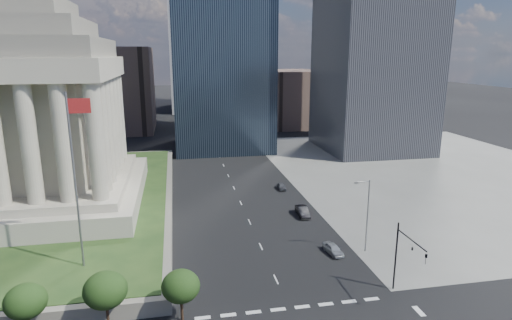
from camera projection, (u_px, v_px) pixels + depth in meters
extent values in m
plane|color=black|center=(214.00, 144.00, 126.51)|extent=(500.00, 500.00, 0.00)
cube|color=slate|center=(433.00, 171.00, 96.71)|extent=(68.00, 90.00, 0.03)
cylinder|color=slate|center=(75.00, 183.00, 47.19)|extent=(0.24, 0.24, 20.00)
cube|color=maroon|center=(79.00, 106.00, 45.36)|extent=(2.40, 0.05, 1.60)
cube|color=black|center=(220.00, 38.00, 114.88)|extent=(26.00, 26.00, 60.00)
cube|color=#503E36|center=(292.00, 98.00, 158.51)|extent=(20.00, 30.00, 20.00)
cube|color=#503E36|center=(117.00, 89.00, 146.30)|extent=(24.00, 30.00, 28.00)
cylinder|color=black|center=(396.00, 256.00, 47.24)|extent=(0.18, 0.18, 8.00)
cylinder|color=black|center=(412.00, 240.00, 43.85)|extent=(0.14, 5.50, 0.14)
cube|color=black|center=(426.00, 259.00, 41.42)|extent=(0.30, 0.30, 1.10)
cylinder|color=slate|center=(367.00, 216.00, 56.24)|extent=(0.16, 0.16, 10.00)
cylinder|color=slate|center=(363.00, 182.00, 54.92)|extent=(1.80, 0.12, 0.12)
cube|color=slate|center=(357.00, 183.00, 54.78)|extent=(0.50, 0.22, 0.14)
imported|color=#989CA1|center=(333.00, 249.00, 56.59)|extent=(4.05, 2.10, 1.32)
imported|color=black|center=(303.00, 211.00, 69.86)|extent=(1.84, 4.73, 1.53)
imported|color=#4C4E53|center=(282.00, 186.00, 83.45)|extent=(1.60, 3.65, 1.22)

